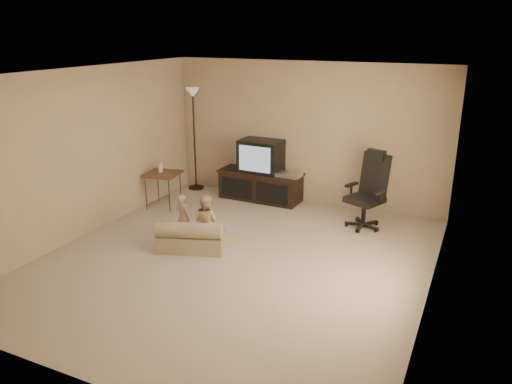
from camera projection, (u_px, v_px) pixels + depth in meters
floor at (235, 261)px, 6.81m from camera, size 5.50×5.50×0.00m
room_shell at (234, 152)px, 6.34m from camera, size 5.50×5.50×5.50m
tv_stand at (261, 175)px, 9.11m from camera, size 1.57×0.62×1.12m
office_chair at (367, 200)px, 7.86m from camera, size 0.74×0.76×1.23m
side_table at (162, 174)px, 8.71m from camera, size 0.63×0.63×0.84m
floor_lamp at (193, 116)px, 9.44m from camera, size 0.31×0.31×1.97m
child_sofa at (191, 238)px, 7.09m from camera, size 1.06×0.81×0.46m
toddler_left at (183, 217)px, 7.38m from camera, size 0.29×0.23×0.72m
toddler_right at (206, 221)px, 7.13m from camera, size 0.41×0.26×0.79m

